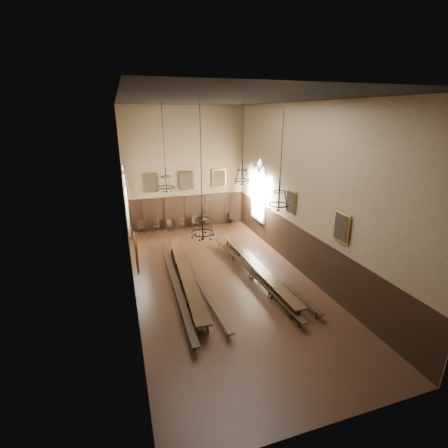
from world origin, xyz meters
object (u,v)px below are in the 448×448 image
chair_4 (196,225)px  chair_5 (207,223)px  chair_0 (141,230)px  chair_2 (170,228)px  chandelier_front_left (202,225)px  bench_left_outer (175,283)px  bench_right_outer (267,270)px  chandelier_front_right (279,198)px  chair_3 (182,226)px  bench_right_inner (250,273)px  bench_left_inner (197,281)px  chandelier_back_left (166,182)px  table_right (256,270)px  chair_1 (156,229)px  chandelier_back_right (242,175)px  table_left (186,278)px  chair_7 (233,221)px

chair_4 → chair_5: size_ratio=0.91×
chair_0 → chair_2: chair_0 is taller
chandelier_front_left → chair_5: bearing=74.4°
chair_4 → chandelier_front_left: 12.11m
bench_left_outer → chair_5: 9.44m
bench_right_outer → chandelier_front_right: chandelier_front_right is taller
chair_3 → chair_5: chair_5 is taller
bench_right_inner → chandelier_front_right: chandelier_front_right is taller
bench_left_inner → chandelier_back_left: size_ratio=2.10×
table_right → bench_right_inner: (-0.38, -0.06, -0.06)m
chair_1 → chair_3: 1.94m
bench_left_outer → chandelier_front_right: bearing=-28.7°
table_right → chair_5: chair_5 is taller
bench_left_inner → chair_2: 8.61m
bench_right_outer → chandelier_front_left: 6.35m
chandelier_back_right → chair_3: bearing=109.6°
bench_right_inner → bench_left_inner: bearing=178.6°
bench_left_inner → bench_right_outer: size_ratio=1.01×
chair_5 → chandelier_back_right: chandelier_back_right is taller
bench_left_inner → chandelier_front_right: 6.14m
bench_left_outer → chandelier_back_right: (4.35, 2.07, 4.88)m
bench_left_outer → bench_right_inner: 4.06m
table_left → bench_left_inner: 0.61m
table_left → chair_4: (2.48, 8.27, -0.08)m
bench_left_outer → bench_left_inner: bench_left_outer is taller
chair_5 → chair_4: bearing=162.6°
table_right → chair_4: bearing=98.8°
chair_0 → chair_1: (1.08, -0.07, 0.02)m
bench_right_outer → chair_1: 9.98m
bench_right_outer → chandelier_back_right: 5.42m
bench_left_inner → chandelier_back_left: bearing=106.0°
chair_0 → chair_1: 1.08m
bench_right_outer → chair_5: chair_5 is taller
chair_1 → table_right: bearing=-47.3°
chair_5 → chair_1: bearing=161.6°
chair_7 → chandelier_back_left: 9.36m
chandelier_front_left → chandelier_front_right: size_ratio=1.18×
bench_left_inner → bench_right_inner: bearing=-1.4°
chandelier_back_right → chair_5: bearing=93.3°
chair_3 → chandelier_back_left: size_ratio=0.19×
bench_left_inner → chandelier_front_right: size_ratio=2.13×
chandelier_back_left → chandelier_back_right: 4.21m
bench_right_outer → chair_3: chair_3 is taller
chair_1 → chair_5: 3.89m
chair_0 → chair_5: bearing=-6.8°
bench_right_inner → chandelier_back_left: (-3.80, 3.10, 4.60)m
bench_left_outer → chair_0: (-0.99, 8.62, -0.01)m
chandelier_back_right → chair_4: bearing=100.9°
chair_0 → chandelier_back_right: chandelier_back_right is taller
chair_5 → chandelier_back_left: chandelier_back_left is taller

